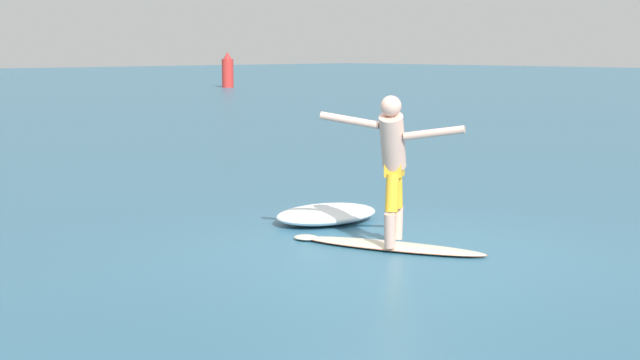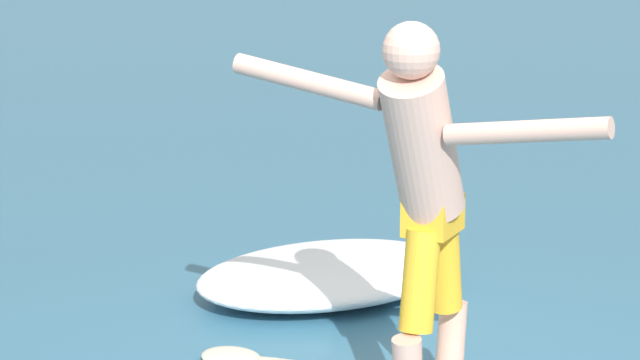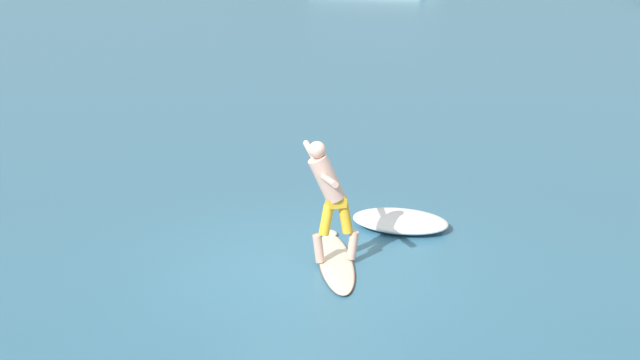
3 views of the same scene
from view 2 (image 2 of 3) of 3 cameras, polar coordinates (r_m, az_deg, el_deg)
surfer at (r=6.46m, az=3.93°, el=-0.15°), size 1.00×1.48×1.78m
wave_foam_at_tail at (r=8.52m, az=0.28°, el=-3.57°), size 1.62×1.15×0.23m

